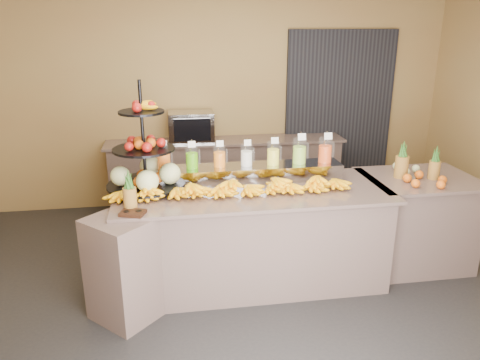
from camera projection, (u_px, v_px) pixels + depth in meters
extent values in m
plane|color=black|center=(258.00, 296.00, 4.29)|extent=(6.00, 6.00, 0.00)
cube|color=olive|center=(223.00, 100.00, 6.19)|extent=(6.00, 0.02, 2.80)
cube|color=black|center=(339.00, 113.00, 6.44)|extent=(1.50, 0.06, 2.20)
cube|color=gray|center=(253.00, 238.00, 4.43)|extent=(2.40, 0.90, 0.90)
cube|color=gray|center=(253.00, 191.00, 4.28)|extent=(2.50, 1.00, 0.03)
cube|color=gray|center=(126.00, 268.00, 3.88)|extent=(0.71, 0.71, 0.90)
cube|color=gray|center=(415.00, 222.00, 4.77)|extent=(1.00, 0.80, 0.90)
cube|color=gray|center=(420.00, 179.00, 4.62)|extent=(1.08, 0.88, 0.03)
cube|color=gray|center=(226.00, 175.00, 6.25)|extent=(3.00, 0.50, 0.90)
cube|color=gray|center=(226.00, 141.00, 6.10)|extent=(3.10, 0.55, 0.03)
cube|color=gray|center=(246.00, 173.00, 4.51)|extent=(1.85, 0.30, 0.15)
cylinder|color=silver|center=(164.00, 158.00, 4.33)|extent=(0.12, 0.12, 0.23)
cylinder|color=orange|center=(164.00, 161.00, 4.34)|extent=(0.12, 0.12, 0.16)
cylinder|color=gray|center=(162.00, 152.00, 4.32)|extent=(0.01, 0.01, 0.27)
cube|color=white|center=(163.00, 144.00, 4.23)|extent=(0.07, 0.02, 0.06)
cylinder|color=silver|center=(192.00, 157.00, 4.37)|extent=(0.12, 0.12, 0.22)
cylinder|color=#419902|center=(192.00, 161.00, 4.38)|extent=(0.11, 0.11, 0.15)
cylinder|color=gray|center=(190.00, 152.00, 4.36)|extent=(0.01, 0.01, 0.25)
cube|color=white|center=(192.00, 144.00, 4.28)|extent=(0.07, 0.02, 0.06)
cylinder|color=silver|center=(219.00, 156.00, 4.41)|extent=(0.12, 0.12, 0.21)
cylinder|color=orange|center=(219.00, 159.00, 4.42)|extent=(0.11, 0.11, 0.14)
cylinder|color=gray|center=(218.00, 151.00, 4.40)|extent=(0.01, 0.01, 0.25)
cube|color=white|center=(220.00, 144.00, 4.32)|extent=(0.07, 0.02, 0.06)
cylinder|color=silver|center=(247.00, 155.00, 4.45)|extent=(0.11, 0.11, 0.21)
cylinder|color=silver|center=(247.00, 158.00, 4.46)|extent=(0.11, 0.11, 0.14)
cylinder|color=gray|center=(245.00, 150.00, 4.44)|extent=(0.01, 0.01, 0.25)
cube|color=white|center=(248.00, 143.00, 4.36)|extent=(0.07, 0.02, 0.06)
cylinder|color=silver|center=(273.00, 153.00, 4.49)|extent=(0.12, 0.12, 0.22)
cylinder|color=yellow|center=(273.00, 157.00, 4.50)|extent=(0.11, 0.11, 0.15)
cylinder|color=gray|center=(272.00, 148.00, 4.48)|extent=(0.01, 0.01, 0.26)
cube|color=white|center=(275.00, 140.00, 4.39)|extent=(0.07, 0.02, 0.06)
cylinder|color=silver|center=(299.00, 151.00, 4.52)|extent=(0.13, 0.13, 0.24)
cylinder|color=#8BBD39|center=(299.00, 155.00, 4.53)|extent=(0.12, 0.12, 0.17)
cylinder|color=gray|center=(298.00, 145.00, 4.51)|extent=(0.01, 0.01, 0.29)
cube|color=white|center=(302.00, 137.00, 4.42)|extent=(0.08, 0.02, 0.07)
cylinder|color=silver|center=(325.00, 150.00, 4.56)|extent=(0.13, 0.13, 0.24)
cylinder|color=#DE4713|center=(325.00, 154.00, 4.57)|extent=(0.12, 0.12, 0.16)
cylinder|color=gray|center=(324.00, 144.00, 4.55)|extent=(0.01, 0.01, 0.29)
cube|color=white|center=(328.00, 136.00, 4.45)|extent=(0.08, 0.02, 0.07)
ellipsoid|color=#EBAA0B|center=(124.00, 194.00, 4.02)|extent=(0.26, 0.20, 0.11)
ellipsoid|color=#EBAA0B|center=(149.00, 192.00, 4.06)|extent=(0.26, 0.20, 0.11)
ellipsoid|color=#EBAA0B|center=(173.00, 191.00, 4.09)|extent=(0.26, 0.20, 0.11)
ellipsoid|color=#EBAA0B|center=(198.00, 190.00, 4.12)|extent=(0.26, 0.20, 0.11)
ellipsoid|color=#EBAA0B|center=(222.00, 188.00, 4.15)|extent=(0.26, 0.20, 0.11)
ellipsoid|color=#EBAA0B|center=(245.00, 187.00, 4.18)|extent=(0.26, 0.20, 0.11)
ellipsoid|color=#EBAA0B|center=(268.00, 186.00, 4.21)|extent=(0.26, 0.20, 0.11)
ellipsoid|color=#EBAA0B|center=(291.00, 185.00, 4.25)|extent=(0.26, 0.20, 0.11)
ellipsoid|color=#EBAA0B|center=(314.00, 183.00, 4.28)|extent=(0.26, 0.20, 0.11)
ellipsoid|color=#EBAA0B|center=(336.00, 182.00, 4.31)|extent=(0.26, 0.20, 0.11)
ellipsoid|color=#EBAA0B|center=(146.00, 184.00, 4.03)|extent=(0.22, 0.17, 0.10)
ellipsoid|color=#EBAA0B|center=(190.00, 182.00, 4.09)|extent=(0.22, 0.17, 0.10)
ellipsoid|color=#EBAA0B|center=(233.00, 180.00, 4.14)|extent=(0.22, 0.17, 0.10)
ellipsoid|color=#EBAA0B|center=(275.00, 177.00, 4.20)|extent=(0.22, 0.17, 0.10)
ellipsoid|color=#EBAA0B|center=(316.00, 175.00, 4.26)|extent=(0.22, 0.17, 0.10)
cylinder|color=black|center=(143.00, 137.00, 4.11)|extent=(0.03, 0.03, 1.00)
cylinder|color=black|center=(146.00, 184.00, 4.25)|extent=(0.76, 0.76, 0.02)
cylinder|color=black|center=(144.00, 149.00, 4.14)|extent=(0.60, 0.60, 0.02)
cylinder|color=black|center=(141.00, 112.00, 4.04)|extent=(0.43, 0.43, 0.02)
sphere|color=beige|center=(170.00, 172.00, 4.25)|extent=(0.19, 0.19, 0.19)
sphere|color=maroon|center=(161.00, 142.00, 4.15)|extent=(0.09, 0.09, 0.09)
sphere|color=#EA5B14|center=(133.00, 179.00, 4.22)|extent=(0.10, 0.10, 0.10)
cube|color=black|center=(133.00, 213.00, 3.72)|extent=(0.23, 0.20, 0.03)
cylinder|color=brown|center=(130.00, 199.00, 3.79)|extent=(0.11, 0.11, 0.19)
cone|color=#214D19|center=(128.00, 179.00, 3.74)|extent=(0.06, 0.06, 0.16)
cylinder|color=brown|center=(152.00, 165.00, 4.54)|extent=(0.14, 0.14, 0.27)
cone|color=#214D19|center=(151.00, 144.00, 4.48)|extent=(0.07, 0.07, 0.16)
cylinder|color=brown|center=(401.00, 167.00, 4.59)|extent=(0.12, 0.12, 0.22)
cylinder|color=brown|center=(434.00, 170.00, 4.55)|extent=(0.11, 0.11, 0.18)
ellipsoid|color=#EA5B14|center=(425.00, 180.00, 4.42)|extent=(0.32, 0.22, 0.08)
cube|color=gray|center=(191.00, 127.00, 5.97)|extent=(0.58, 0.41, 0.38)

